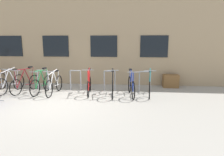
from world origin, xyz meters
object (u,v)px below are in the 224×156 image
bicycle_silver (11,83)px  bicycle_white (54,85)px  bicycle_green (42,84)px  planter_box (171,81)px  bicycle_maroon (26,83)px  bicycle_teal (150,86)px  bicycle_black (113,85)px  bicycle_red (89,85)px  bicycle_blue (131,86)px

bicycle_silver → bicycle_white: (1.94, -0.07, -0.01)m
bicycle_green → planter_box: (5.54, 1.58, -0.08)m
bicycle_maroon → bicycle_teal: size_ratio=0.98×
bicycle_green → bicycle_maroon: bearing=170.2°
planter_box → bicycle_silver: bearing=-167.5°
bicycle_black → bicycle_teal: 1.48m
bicycle_silver → bicycle_red: bearing=0.4°
bicycle_green → planter_box: bearing=16.0°
bicycle_maroon → bicycle_red: (2.75, -0.06, -0.01)m
bicycle_black → bicycle_red: bearing=174.7°
bicycle_maroon → bicycle_white: bearing=-6.4°
bicycle_maroon → bicycle_blue: (4.46, -0.13, 0.01)m
bicycle_red → bicycle_white: size_ratio=0.93×
planter_box → bicycle_green: bearing=-164.0°
bicycle_maroon → bicycle_white: 1.33m
bicycle_blue → planter_box: (1.84, 1.58, -0.09)m
bicycle_black → bicycle_white: (-2.40, 0.00, -0.02)m
bicycle_maroon → bicycle_black: bearing=-2.3°
bicycle_green → bicycle_red: 1.98m
bicycle_green → bicycle_teal: size_ratio=0.93×
bicycle_maroon → bicycle_green: bicycle_maroon is taller
bicycle_teal → bicycle_white: (-3.87, -0.16, -0.00)m
bicycle_black → bicycle_red: bicycle_black is taller
bicycle_silver → bicycle_white: size_ratio=0.98×
bicycle_red → bicycle_maroon: bearing=178.7°
bicycle_blue → planter_box: bicycle_blue is taller
bicycle_green → bicycle_blue: bearing=0.1°
bicycle_blue → bicycle_teal: bearing=10.6°
bicycle_maroon → bicycle_red: bicycle_red is taller
bicycle_blue → bicycle_white: (-3.14, -0.02, -0.01)m
bicycle_black → bicycle_teal: bicycle_black is taller
bicycle_teal → bicycle_white: bicycle_teal is taller
bicycle_silver → planter_box: 7.09m
bicycle_maroon → bicycle_silver: size_ratio=1.01×
bicycle_red → planter_box: size_ratio=2.33×
bicycle_maroon → bicycle_black: 3.72m
bicycle_blue → bicycle_silver: (-5.08, 0.04, -0.00)m
bicycle_red → bicycle_silver: bearing=-179.6°
bicycle_white → planter_box: bicycle_white is taller
bicycle_green → bicycle_teal: (4.43, 0.14, -0.00)m
bicycle_red → planter_box: bearing=23.0°
bicycle_blue → bicycle_teal: size_ratio=0.99×
bicycle_maroon → bicycle_silver: bearing=-172.3°
bicycle_silver → bicycle_green: bearing=-2.0°
bicycle_green → planter_box: size_ratio=2.34×
bicycle_black → bicycle_teal: bearing=6.2°
bicycle_green → bicycle_teal: 4.43m
bicycle_teal → bicycle_silver: size_ratio=1.02×
bicycle_red → bicycle_blue: (1.71, -0.07, 0.01)m
bicycle_red → planter_box: (3.55, 1.51, -0.08)m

